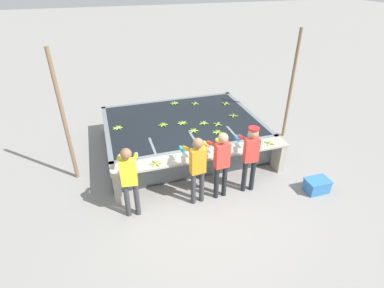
% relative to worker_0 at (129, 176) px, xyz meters
% --- Properties ---
extents(ground_plane, '(80.00, 80.00, 0.00)m').
position_rel_worker_0_xyz_m(ground_plane, '(1.77, 0.32, -0.98)').
color(ground_plane, gray).
rests_on(ground_plane, ground).
extents(wash_tank, '(4.25, 3.27, 0.83)m').
position_rel_worker_0_xyz_m(wash_tank, '(1.77, 2.39, -0.57)').
color(wash_tank, slate).
rests_on(wash_tank, ground).
extents(work_ledge, '(4.25, 0.45, 0.83)m').
position_rel_worker_0_xyz_m(work_ledge, '(1.77, 0.54, -0.39)').
color(work_ledge, '#A8A393').
rests_on(work_ledge, ground).
extents(worker_0, '(0.47, 0.73, 1.64)m').
position_rel_worker_0_xyz_m(worker_0, '(0.00, 0.00, 0.00)').
color(worker_0, '#38383D').
rests_on(worker_0, ground).
extents(worker_1, '(0.44, 0.72, 1.63)m').
position_rel_worker_0_xyz_m(worker_1, '(1.41, -0.02, -0.01)').
color(worker_1, '#38383D').
rests_on(worker_1, ground).
extents(worker_2, '(0.44, 0.72, 1.64)m').
position_rel_worker_0_xyz_m(worker_2, '(1.96, 0.01, 0.00)').
color(worker_2, '#1E2328').
rests_on(worker_2, ground).
extents(worker_3, '(0.45, 0.73, 1.65)m').
position_rel_worker_0_xyz_m(worker_3, '(2.67, 0.02, 0.02)').
color(worker_3, '#1E2328').
rests_on(worker_3, ground).
extents(banana_bunch_floating_0, '(0.23, 0.23, 0.08)m').
position_rel_worker_0_xyz_m(banana_bunch_floating_0, '(2.62, 1.84, -0.14)').
color(banana_bunch_floating_0, '#8CB738').
rests_on(banana_bunch_floating_0, wash_tank).
extents(banana_bunch_floating_1, '(0.23, 0.23, 0.08)m').
position_rel_worker_0_xyz_m(banana_bunch_floating_1, '(3.40, 3.11, -0.14)').
color(banana_bunch_floating_1, '#93BC3D').
rests_on(banana_bunch_floating_1, wash_tank).
extents(banana_bunch_floating_2, '(0.28, 0.27, 0.08)m').
position_rel_worker_0_xyz_m(banana_bunch_floating_2, '(2.27, 2.02, -0.14)').
color(banana_bunch_floating_2, '#93BC3D').
rests_on(banana_bunch_floating_2, wash_tank).
extents(banana_bunch_floating_3, '(0.28, 0.27, 0.08)m').
position_rel_worker_0_xyz_m(banana_bunch_floating_3, '(1.19, 2.26, -0.14)').
color(banana_bunch_floating_3, '#7FAD33').
rests_on(banana_bunch_floating_3, wash_tank).
extents(banana_bunch_floating_4, '(0.28, 0.28, 0.08)m').
position_rel_worker_0_xyz_m(banana_bunch_floating_4, '(2.44, 1.42, -0.14)').
color(banana_bunch_floating_4, '#75A333').
rests_on(banana_bunch_floating_4, wash_tank).
extents(banana_bunch_floating_5, '(0.28, 0.28, 0.08)m').
position_rel_worker_0_xyz_m(banana_bunch_floating_5, '(-0.01, 2.45, -0.14)').
color(banana_bunch_floating_5, '#9EC642').
rests_on(banana_bunch_floating_5, wash_tank).
extents(banana_bunch_floating_6, '(0.28, 0.28, 0.08)m').
position_rel_worker_0_xyz_m(banana_bunch_floating_6, '(1.86, 3.62, -0.14)').
color(banana_bunch_floating_6, '#7FAD33').
rests_on(banana_bunch_floating_6, wash_tank).
extents(banana_bunch_floating_7, '(0.27, 0.28, 0.08)m').
position_rel_worker_0_xyz_m(banana_bunch_floating_7, '(1.72, 2.21, -0.14)').
color(banana_bunch_floating_7, '#8CB738').
rests_on(banana_bunch_floating_7, wash_tank).
extents(banana_bunch_floating_8, '(0.28, 0.28, 0.08)m').
position_rel_worker_0_xyz_m(banana_bunch_floating_8, '(1.87, 1.68, -0.14)').
color(banana_bunch_floating_8, '#93BC3D').
rests_on(banana_bunch_floating_8, wash_tank).
extents(banana_bunch_floating_9, '(0.26, 0.26, 0.08)m').
position_rel_worker_0_xyz_m(banana_bunch_floating_9, '(3.26, 2.22, -0.14)').
color(banana_bunch_floating_9, '#93BC3D').
rests_on(banana_bunch_floating_9, wash_tank).
extents(banana_bunch_floating_10, '(0.25, 0.25, 0.08)m').
position_rel_worker_0_xyz_m(banana_bunch_floating_10, '(2.47, 3.39, -0.14)').
color(banana_bunch_floating_10, '#8CB738').
rests_on(banana_bunch_floating_10, wash_tank).
extents(banana_bunch_ledge_0, '(0.28, 0.28, 0.08)m').
position_rel_worker_0_xyz_m(banana_bunch_ledge_0, '(0.63, 0.48, -0.13)').
color(banana_bunch_ledge_0, '#93BC3D').
rests_on(banana_bunch_ledge_0, work_ledge).
extents(banana_bunch_ledge_1, '(0.24, 0.24, 0.08)m').
position_rel_worker_0_xyz_m(banana_bunch_ledge_1, '(3.46, 0.51, -0.13)').
color(banana_bunch_ledge_1, '#8CB738').
rests_on(banana_bunch_ledge_1, work_ledge).
extents(knife_0, '(0.34, 0.12, 0.02)m').
position_rel_worker_0_xyz_m(knife_0, '(2.24, 0.52, -0.14)').
color(knife_0, silver).
rests_on(knife_0, work_ledge).
extents(crate, '(0.55, 0.39, 0.32)m').
position_rel_worker_0_xyz_m(crate, '(4.19, -0.55, -0.82)').
color(crate, '#3375B7').
rests_on(crate, ground).
extents(support_post_left, '(0.09, 0.09, 3.20)m').
position_rel_worker_0_xyz_m(support_post_left, '(-1.17, 1.72, 0.62)').
color(support_post_left, '#846647').
rests_on(support_post_left, ground).
extents(support_post_right, '(0.09, 0.09, 3.20)m').
position_rel_worker_0_xyz_m(support_post_right, '(4.94, 2.06, 0.62)').
color(support_post_right, '#846647').
rests_on(support_post_right, ground).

